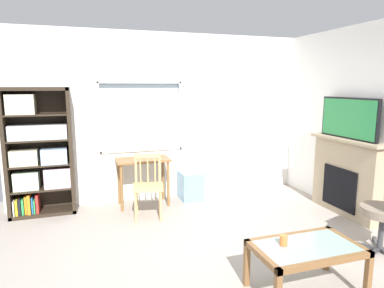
{
  "coord_description": "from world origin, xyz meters",
  "views": [
    {
      "loc": [
        -1.28,
        -3.13,
        1.86
      ],
      "look_at": [
        0.02,
        0.83,
        1.14
      ],
      "focal_mm": 31.89,
      "sensor_mm": 36.0,
      "label": 1
    }
  ],
  "objects_px": {
    "desk_under_window": "(143,168)",
    "coffee_table": "(306,253)",
    "plastic_drawer_unit": "(191,185)",
    "sippy_cup": "(284,240)",
    "bookshelf": "(38,153)",
    "tv": "(349,118)",
    "wooden_chair": "(148,185)",
    "fireplace": "(345,176)"
  },
  "relations": [
    {
      "from": "desk_under_window",
      "to": "fireplace",
      "type": "xyz_separation_m",
      "value": [
        2.72,
        -1.28,
        -0.04
      ]
    },
    {
      "from": "plastic_drawer_unit",
      "to": "coffee_table",
      "type": "bearing_deg",
      "value": -86.4
    },
    {
      "from": "wooden_chair",
      "to": "sippy_cup",
      "type": "bearing_deg",
      "value": -69.62
    },
    {
      "from": "bookshelf",
      "to": "tv",
      "type": "distance_m",
      "value": 4.43
    },
    {
      "from": "coffee_table",
      "to": "sippy_cup",
      "type": "xyz_separation_m",
      "value": [
        -0.19,
        0.07,
        0.12
      ]
    },
    {
      "from": "bookshelf",
      "to": "plastic_drawer_unit",
      "type": "bearing_deg",
      "value": -1.46
    },
    {
      "from": "bookshelf",
      "to": "coffee_table",
      "type": "height_order",
      "value": "bookshelf"
    },
    {
      "from": "sippy_cup",
      "to": "wooden_chair",
      "type": "bearing_deg",
      "value": 110.38
    },
    {
      "from": "plastic_drawer_unit",
      "to": "fireplace",
      "type": "xyz_separation_m",
      "value": [
        1.92,
        -1.33,
        0.34
      ]
    },
    {
      "from": "wooden_chair",
      "to": "tv",
      "type": "distance_m",
      "value": 2.98
    },
    {
      "from": "wooden_chair",
      "to": "coffee_table",
      "type": "height_order",
      "value": "wooden_chair"
    },
    {
      "from": "desk_under_window",
      "to": "coffee_table",
      "type": "distance_m",
      "value": 2.93
    },
    {
      "from": "desk_under_window",
      "to": "fireplace",
      "type": "distance_m",
      "value": 3.0
    },
    {
      "from": "fireplace",
      "to": "desk_under_window",
      "type": "bearing_deg",
      "value": 154.75
    },
    {
      "from": "sippy_cup",
      "to": "desk_under_window",
      "type": "bearing_deg",
      "value": 106.22
    },
    {
      "from": "sippy_cup",
      "to": "tv",
      "type": "bearing_deg",
      "value": 36.08
    },
    {
      "from": "bookshelf",
      "to": "desk_under_window",
      "type": "distance_m",
      "value": 1.52
    },
    {
      "from": "coffee_table",
      "to": "desk_under_window",
      "type": "bearing_deg",
      "value": 109.47
    },
    {
      "from": "coffee_table",
      "to": "tv",
      "type": "bearing_deg",
      "value": 40.45
    },
    {
      "from": "fireplace",
      "to": "coffee_table",
      "type": "height_order",
      "value": "fireplace"
    },
    {
      "from": "plastic_drawer_unit",
      "to": "tv",
      "type": "bearing_deg",
      "value": -34.99
    },
    {
      "from": "bookshelf",
      "to": "sippy_cup",
      "type": "xyz_separation_m",
      "value": [
        2.26,
        -2.79,
        -0.41
      ]
    },
    {
      "from": "coffee_table",
      "to": "sippy_cup",
      "type": "distance_m",
      "value": 0.24
    },
    {
      "from": "wooden_chair",
      "to": "desk_under_window",
      "type": "bearing_deg",
      "value": 87.29
    },
    {
      "from": "desk_under_window",
      "to": "coffee_table",
      "type": "xyz_separation_m",
      "value": [
        0.97,
        -2.75,
        -0.22
      ]
    },
    {
      "from": "desk_under_window",
      "to": "coffee_table",
      "type": "relative_size",
      "value": 0.85
    },
    {
      "from": "desk_under_window",
      "to": "plastic_drawer_unit",
      "type": "bearing_deg",
      "value": 3.59
    },
    {
      "from": "bookshelf",
      "to": "wooden_chair",
      "type": "xyz_separation_m",
      "value": [
        1.46,
        -0.62,
        -0.45
      ]
    },
    {
      "from": "plastic_drawer_unit",
      "to": "sippy_cup",
      "type": "distance_m",
      "value": 2.74
    },
    {
      "from": "bookshelf",
      "to": "desk_under_window",
      "type": "height_order",
      "value": "bookshelf"
    },
    {
      "from": "wooden_chair",
      "to": "fireplace",
      "type": "xyz_separation_m",
      "value": [
        2.74,
        -0.77,
        0.1
      ]
    },
    {
      "from": "fireplace",
      "to": "bookshelf",
      "type": "bearing_deg",
      "value": 161.69
    },
    {
      "from": "tv",
      "to": "sippy_cup",
      "type": "xyz_separation_m",
      "value": [
        -1.92,
        -1.4,
        -0.91
      ]
    },
    {
      "from": "fireplace",
      "to": "sippy_cup",
      "type": "bearing_deg",
      "value": -144.17
    },
    {
      "from": "fireplace",
      "to": "tv",
      "type": "height_order",
      "value": "tv"
    },
    {
      "from": "bookshelf",
      "to": "plastic_drawer_unit",
      "type": "distance_m",
      "value": 2.38
    },
    {
      "from": "wooden_chair",
      "to": "fireplace",
      "type": "height_order",
      "value": "fireplace"
    },
    {
      "from": "bookshelf",
      "to": "plastic_drawer_unit",
      "type": "xyz_separation_m",
      "value": [
        2.28,
        -0.06,
        -0.68
      ]
    },
    {
      "from": "desk_under_window",
      "to": "plastic_drawer_unit",
      "type": "distance_m",
      "value": 0.88
    },
    {
      "from": "wooden_chair",
      "to": "coffee_table",
      "type": "relative_size",
      "value": 0.94
    },
    {
      "from": "bookshelf",
      "to": "tv",
      "type": "relative_size",
      "value": 1.79
    },
    {
      "from": "tv",
      "to": "fireplace",
      "type": "bearing_deg",
      "value": 0.0
    }
  ]
}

